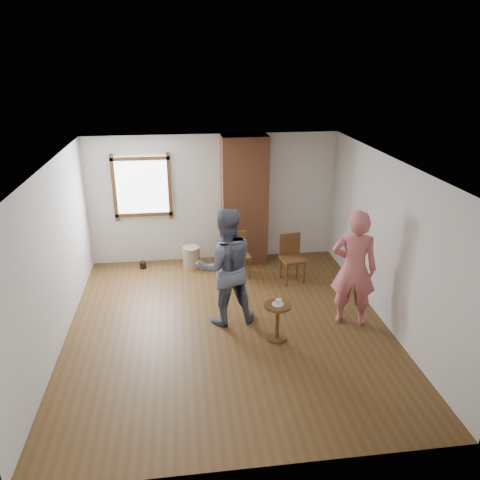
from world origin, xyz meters
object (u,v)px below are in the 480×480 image
(dining_chair_right, at_px, (291,255))
(person_pink, at_px, (354,269))
(side_table, at_px, (277,316))
(dining_chair_left, at_px, (238,252))
(man, at_px, (226,267))
(stoneware_crock, at_px, (191,257))

(dining_chair_right, relative_size, person_pink, 0.47)
(side_table, xyz_separation_m, person_pink, (1.25, 0.32, 0.55))
(dining_chair_right, bearing_deg, dining_chair_left, 152.48)
(dining_chair_left, relative_size, dining_chair_right, 0.96)
(dining_chair_left, distance_m, man, 1.78)
(man, bearing_deg, dining_chair_right, -141.65)
(dining_chair_right, relative_size, man, 0.47)
(man, height_order, person_pink, man)
(dining_chair_right, relative_size, side_table, 1.50)
(side_table, bearing_deg, person_pink, 14.49)
(dining_chair_left, distance_m, person_pink, 2.56)
(dining_chair_right, height_order, man, man)
(person_pink, bearing_deg, dining_chair_left, -31.44)
(stoneware_crock, height_order, dining_chair_left, dining_chair_left)
(stoneware_crock, distance_m, dining_chair_right, 2.05)
(side_table, height_order, man, man)
(man, distance_m, person_pink, 1.98)
(stoneware_crock, bearing_deg, dining_chair_right, -23.09)
(man, relative_size, person_pink, 1.01)
(side_table, height_order, person_pink, person_pink)
(stoneware_crock, relative_size, dining_chair_left, 0.51)
(stoneware_crock, distance_m, person_pink, 3.53)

